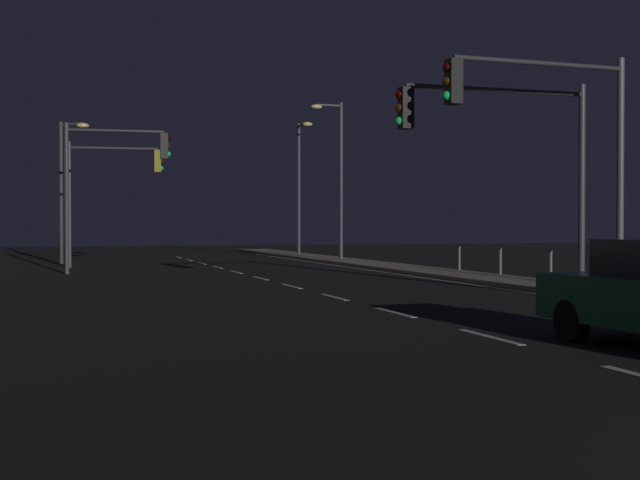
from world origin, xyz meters
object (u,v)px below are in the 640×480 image
object	(u,v)px
traffic_light_far_left	(111,179)
street_lamp_far_end	(300,175)
traffic_light_near_right	(501,141)
traffic_light_far_right	(546,124)
street_lamp_across_street	(337,166)
street_lamp_median	(66,178)
traffic_light_overhead_east	(112,168)

from	to	relation	value
traffic_light_far_left	street_lamp_far_end	bearing A→B (deg)	38.66
traffic_light_near_right	traffic_light_far_right	bearing A→B (deg)	-80.56
traffic_light_far_left	street_lamp_across_street	bearing A→B (deg)	9.98
street_lamp_median	street_lamp_far_end	size ratio (longest dim) A/B	0.89
traffic_light_far_left	street_lamp_across_street	xyz separation A→B (m)	(10.74, 1.89, 0.88)
traffic_light_far_left	traffic_light_near_right	bearing A→B (deg)	-68.07
street_lamp_across_street	street_lamp_far_end	distance (m)	6.77
traffic_light_overhead_east	street_lamp_far_end	bearing A→B (deg)	51.30
traffic_light_far_left	traffic_light_overhead_east	world-z (taller)	traffic_light_overhead_east
traffic_light_far_right	street_lamp_median	world-z (taller)	street_lamp_median
traffic_light_near_right	street_lamp_median	xyz separation A→B (m)	(-9.65, 23.28, 0.19)
street_lamp_far_end	street_lamp_median	bearing A→B (deg)	-159.00
traffic_light_far_left	traffic_light_far_right	bearing A→B (deg)	-68.94
traffic_light_far_right	street_lamp_across_street	size ratio (longest dim) A/B	0.72
street_lamp_across_street	street_lamp_far_end	bearing A→B (deg)	89.27
street_lamp_far_end	street_lamp_across_street	bearing A→B (deg)	-90.73
traffic_light_near_right	traffic_light_overhead_east	distance (m)	16.42
traffic_light_overhead_east	street_lamp_median	size ratio (longest dim) A/B	0.84
traffic_light_overhead_east	street_lamp_across_street	world-z (taller)	street_lamp_across_street
traffic_light_near_right	street_lamp_far_end	size ratio (longest dim) A/B	0.69
street_lamp_median	traffic_light_far_left	bearing A→B (deg)	-64.60
street_lamp_across_street	street_lamp_far_end	size ratio (longest dim) A/B	1.03
traffic_light_near_right	traffic_light_overhead_east	xyz separation A→B (m)	(-8.11, 14.27, 0.08)
street_lamp_far_end	traffic_light_near_right	bearing A→B (deg)	-96.06
traffic_light_far_left	street_lamp_across_street	world-z (taller)	street_lamp_across_street
street_lamp_across_street	street_lamp_median	bearing A→B (deg)	171.30
traffic_light_overhead_east	traffic_light_near_right	bearing A→B (deg)	-60.39
traffic_light_far_left	street_lamp_far_end	size ratio (longest dim) A/B	0.72
traffic_light_near_right	traffic_light_far_left	size ratio (longest dim) A/B	0.96
traffic_light_far_right	traffic_light_overhead_east	world-z (taller)	traffic_light_far_right
traffic_light_far_left	traffic_light_far_right	size ratio (longest dim) A/B	0.98
traffic_light_overhead_east	street_lamp_median	distance (m)	9.13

